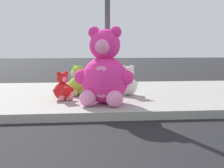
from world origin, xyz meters
The scene contains 7 objects.
sidewalk centered at (0.00, 5.20, 0.07)m, with size 28.00×4.40×0.15m, color #9E9B93.
sign_pole centered at (1.00, 4.40, 1.85)m, with size 0.56×0.11×3.20m.
plush_pink_large centered at (0.89, 3.81, 0.73)m, with size 1.10×1.03×1.46m.
plush_white centered at (1.48, 4.82, 0.42)m, with size 0.51×0.47×0.67m.
plush_lime centered at (0.36, 4.89, 0.42)m, with size 0.48×0.47×0.67m.
plush_red centered at (0.09, 4.31, 0.38)m, with size 0.41×0.42×0.58m.
plush_teal centered at (0.78, 5.14, 0.36)m, with size 0.37×0.41×0.53m.
Camera 1 is at (0.42, -2.12, 1.25)m, focal length 51.03 mm.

